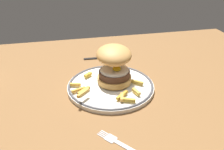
# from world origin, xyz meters

# --- Properties ---
(ground_plane) EXTENTS (1.34, 0.87, 0.04)m
(ground_plane) POSITION_xyz_m (0.00, 0.00, -0.02)
(ground_plane) COLOR brown
(dinner_plate) EXTENTS (0.27, 0.27, 0.02)m
(dinner_plate) POSITION_xyz_m (0.00, -0.03, 0.01)
(dinner_plate) COLOR white
(dinner_plate) RESTS_ON ground_plane
(burger) EXTENTS (0.11, 0.13, 0.12)m
(burger) POSITION_xyz_m (0.02, -0.01, 0.07)
(burger) COLOR #D89C4D
(burger) RESTS_ON dinner_plate
(fries_pile) EXTENTS (0.22, 0.22, 0.03)m
(fries_pile) POSITION_xyz_m (-0.00, -0.02, 0.02)
(fries_pile) COLOR gold
(fries_pile) RESTS_ON dinner_plate
(fork) EXTENTS (0.10, 0.12, 0.00)m
(fork) POSITION_xyz_m (-0.02, -0.27, 0.00)
(fork) COLOR silver
(fork) RESTS_ON ground_plane
(knife) EXTENTS (0.18, 0.02, 0.01)m
(knife) POSITION_xyz_m (0.02, 0.20, 0.00)
(knife) COLOR black
(knife) RESTS_ON ground_plane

